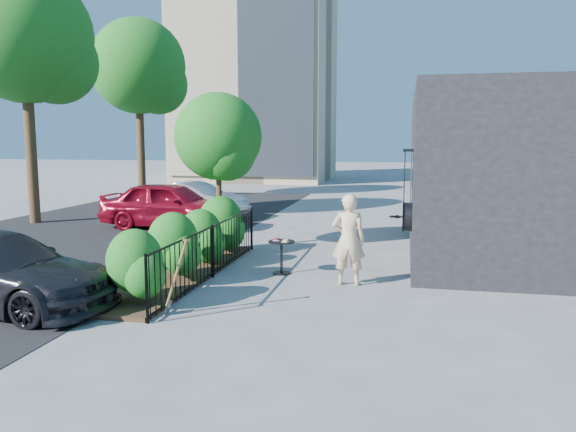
% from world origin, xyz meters
% --- Properties ---
extents(ground, '(120.00, 120.00, 0.00)m').
position_xyz_m(ground, '(0.00, 0.00, 0.00)').
color(ground, gray).
rests_on(ground, ground).
extents(shop_building, '(6.22, 9.00, 4.00)m').
position_xyz_m(shop_building, '(5.50, 4.50, 2.00)').
color(shop_building, black).
rests_on(shop_building, ground).
extents(fence, '(0.05, 6.05, 1.10)m').
position_xyz_m(fence, '(-1.50, 0.00, 0.56)').
color(fence, black).
rests_on(fence, ground).
extents(planting_bed, '(1.30, 6.00, 0.08)m').
position_xyz_m(planting_bed, '(-2.20, 0.00, 0.04)').
color(planting_bed, '#382616').
rests_on(planting_bed, ground).
extents(shrubs, '(1.10, 5.60, 1.24)m').
position_xyz_m(shrubs, '(-2.10, 0.10, 0.70)').
color(shrubs, '#145918').
rests_on(shrubs, ground).
extents(patio_tree, '(2.20, 2.20, 3.94)m').
position_xyz_m(patio_tree, '(-2.24, 2.76, 2.76)').
color(patio_tree, '#3F2B19').
rests_on(patio_tree, ground).
extents(street, '(9.00, 30.00, 0.01)m').
position_xyz_m(street, '(-7.00, 3.00, 0.00)').
color(street, black).
rests_on(street, ground).
extents(street_tree_near, '(4.40, 4.40, 8.28)m').
position_xyz_m(street_tree_near, '(-9.94, 5.96, 5.92)').
color(street_tree_near, '#3F2B19').
rests_on(street_tree_near, ground).
extents(street_tree_far, '(4.40, 4.40, 8.28)m').
position_xyz_m(street_tree_far, '(-9.94, 13.96, 5.92)').
color(street_tree_far, '#3F2B19').
rests_on(street_tree_far, ground).
extents(cafe_table, '(0.56, 0.56, 0.75)m').
position_xyz_m(cafe_table, '(-0.18, 0.59, 0.49)').
color(cafe_table, black).
rests_on(cafe_table, ground).
extents(woman, '(0.67, 0.45, 1.79)m').
position_xyz_m(woman, '(1.29, -0.01, 0.90)').
color(woman, beige).
rests_on(woman, ground).
extents(shovel, '(0.44, 0.17, 1.29)m').
position_xyz_m(shovel, '(-1.25, -2.50, 0.57)').
color(shovel, brown).
rests_on(shovel, ground).
extents(car_red, '(4.44, 1.81, 1.51)m').
position_xyz_m(car_red, '(-4.99, 5.86, 0.75)').
color(car_red, maroon).
rests_on(car_red, ground).
extents(car_silver, '(4.15, 2.05, 1.31)m').
position_xyz_m(car_silver, '(-5.13, 8.25, 0.65)').
color(car_silver, '#A5A5AA').
rests_on(car_silver, ground).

